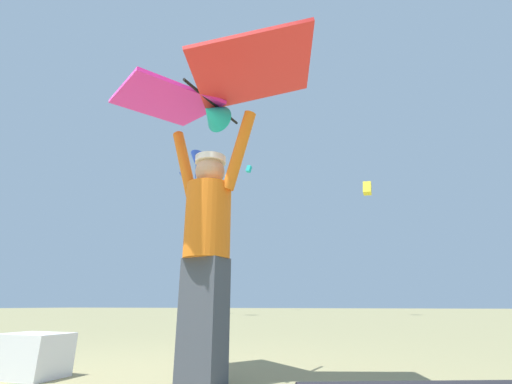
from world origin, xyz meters
The scene contains 8 objects.
kite_flyer_person centered at (0.34, 0.31, 0.94)m, with size 0.81×0.40×1.92m.
held_stunt_kite centered at (0.32, 0.23, 2.16)m, with size 1.96×1.20×0.42m.
distant_kite_blue_mid_left centered at (-7.14, 13.74, 8.20)m, with size 1.05×1.15×1.96m.
distant_kite_yellow_overhead_distant centered at (1.72, 17.30, 6.70)m, with size 0.51×0.61×0.79m.
distant_kite_blue_low_left centered at (-9.70, 16.79, 8.80)m, with size 0.66×0.67×0.16m.
distant_kite_teal_far_center centered at (-10.66, 32.59, 15.29)m, with size 0.64×0.62×0.88m.
cooler_box centered at (-0.97, 0.17, 0.15)m, with size 0.48×0.32×0.30m, color silver.
marker_flag centered at (-2.99, 7.07, 1.48)m, with size 0.30×0.24×1.70m.
Camera 1 is at (1.46, -1.97, 0.50)m, focal length 24.24 mm.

